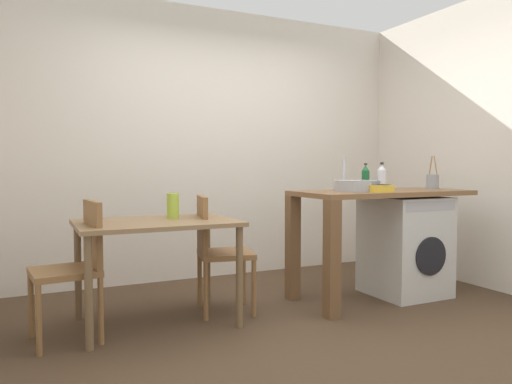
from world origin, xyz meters
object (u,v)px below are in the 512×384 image
object	(u,v)px
dining_table	(156,234)
washing_machine	(405,246)
bottle_squat_brown	(382,177)
utensil_crock	(433,181)
chair_person_seat	(76,262)
chair_opposite	(216,247)
bottle_tall_green	(365,178)
mixing_bowl	(381,188)
vase	(173,206)

from	to	relation	value
dining_table	washing_machine	world-z (taller)	washing_machine
bottle_squat_brown	utensil_crock	world-z (taller)	utensil_crock
dining_table	chair_person_seat	xyz separation A→B (m)	(-0.55, -0.09, -0.14)
chair_opposite	bottle_tall_green	world-z (taller)	bottle_tall_green
chair_opposite	utensil_crock	xyz separation A→B (m)	(2.05, -0.16, 0.48)
mixing_bowl	vase	distance (m)	1.64
chair_person_seat	bottle_tall_green	world-z (taller)	bottle_tall_green
bottle_tall_green	utensil_crock	bearing A→B (deg)	-14.67
dining_table	chair_person_seat	bearing A→B (deg)	-170.41
chair_opposite	washing_machine	distance (m)	1.70
chair_person_seat	bottle_squat_brown	size ratio (longest dim) A/B	3.75
washing_machine	bottle_squat_brown	world-z (taller)	bottle_squat_brown
chair_person_seat	washing_machine	distance (m)	2.71
bottle_tall_green	utensil_crock	world-z (taller)	utensil_crock
chair_person_seat	washing_machine	xyz separation A→B (m)	(2.71, -0.06, -0.08)
bottle_squat_brown	vase	world-z (taller)	bottle_squat_brown
chair_person_seat	chair_opposite	xyz separation A→B (m)	(1.02, 0.16, 0.00)
mixing_bowl	washing_machine	bearing A→B (deg)	24.28
washing_machine	bottle_tall_green	bearing A→B (deg)	140.58
dining_table	chair_opposite	world-z (taller)	chair_opposite
bottle_squat_brown	vase	xyz separation A→B (m)	(-1.83, 0.14, -0.19)
dining_table	chair_opposite	size ratio (longest dim) A/B	1.22
dining_table	chair_person_seat	world-z (taller)	chair_person_seat
mixing_bowl	utensil_crock	world-z (taller)	utensil_crock
dining_table	mixing_bowl	xyz separation A→B (m)	(1.72, -0.35, 0.31)
chair_person_seat	vase	xyz separation A→B (m)	(0.70, 0.19, 0.33)
mixing_bowl	vase	bearing A→B (deg)	164.15
chair_person_seat	vase	size ratio (longest dim) A/B	4.81
washing_machine	dining_table	bearing A→B (deg)	176.06
chair_person_seat	bottle_tall_green	xyz separation A→B (m)	(2.44, 0.16, 0.52)
dining_table	mixing_bowl	bearing A→B (deg)	-11.37
dining_table	bottle_tall_green	distance (m)	1.93
dining_table	bottle_squat_brown	distance (m)	2.02
utensil_crock	vase	size ratio (longest dim) A/B	1.60
washing_machine	mixing_bowl	world-z (taller)	mixing_bowl
bottle_squat_brown	vase	distance (m)	1.85
chair_opposite	bottle_squat_brown	size ratio (longest dim) A/B	3.75
dining_table	washing_machine	size ratio (longest dim) A/B	1.28
bottle_tall_green	mixing_bowl	distance (m)	0.46
washing_machine	mixing_bowl	distance (m)	0.71
chair_opposite	utensil_crock	bearing A→B (deg)	97.14
bottle_squat_brown	bottle_tall_green	bearing A→B (deg)	128.65
bottle_tall_green	mixing_bowl	xyz separation A→B (m)	(-0.17, -0.42, -0.07)
washing_machine	utensil_crock	xyz separation A→B (m)	(0.37, 0.05, 0.56)
dining_table	bottle_tall_green	size ratio (longest dim) A/B	4.73
bottle_squat_brown	utensil_crock	size ratio (longest dim) A/B	0.80
mixing_bowl	utensil_crock	xyz separation A→B (m)	(0.81, 0.25, 0.04)
dining_table	bottle_squat_brown	xyz separation A→B (m)	(1.98, -0.04, 0.39)
chair_person_seat	washing_machine	bearing A→B (deg)	-97.17
bottle_tall_green	chair_person_seat	bearing A→B (deg)	-176.22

